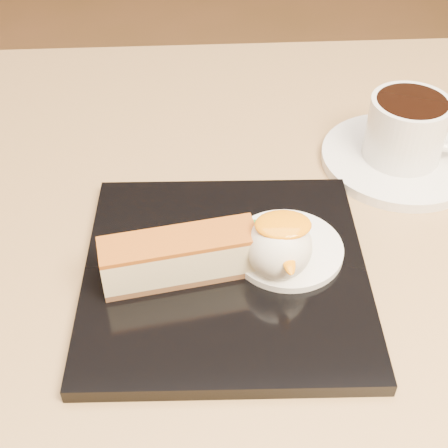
{
  "coord_description": "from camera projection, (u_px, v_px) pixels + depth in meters",
  "views": [
    {
      "loc": [
        -0.06,
        -0.34,
        1.08
      ],
      "look_at": [
        -0.04,
        0.01,
        0.76
      ],
      "focal_mm": 50.0,
      "sensor_mm": 36.0,
      "label": 1
    }
  ],
  "objects": [
    {
      "name": "mint_sprig",
      "position": [
        248.0,
        226.0,
        0.51
      ],
      "size": [
        0.03,
        0.02,
        0.0
      ],
      "color": "green",
      "rests_on": "cream_smear"
    },
    {
      "name": "ice_cream_scoop",
      "position": [
        279.0,
        247.0,
        0.47
      ],
      "size": [
        0.05,
        0.05,
        0.05
      ],
      "primitive_type": "sphere",
      "color": "white",
      "rests_on": "cream_smear"
    },
    {
      "name": "table",
      "position": [
        263.0,
        380.0,
        0.61
      ],
      "size": [
        0.8,
        0.8,
        0.72
      ],
      "color": "black",
      "rests_on": "ground"
    },
    {
      "name": "mango_sauce",
      "position": [
        283.0,
        225.0,
        0.46
      ],
      "size": [
        0.04,
        0.03,
        0.01
      ],
      "primitive_type": "ellipsoid",
      "color": "orange",
      "rests_on": "ice_cream_scoop"
    },
    {
      "name": "dessert_plate",
      "position": [
        225.0,
        273.0,
        0.49
      ],
      "size": [
        0.23,
        0.23,
        0.01
      ],
      "primitive_type": "cube",
      "rotation": [
        0.0,
        0.0,
        -0.04
      ],
      "color": "black",
      "rests_on": "table"
    },
    {
      "name": "coffee_cup",
      "position": [
        408.0,
        128.0,
        0.58
      ],
      "size": [
        0.1,
        0.07,
        0.06
      ],
      "rotation": [
        0.0,
        0.0,
        -0.22
      ],
      "color": "white",
      "rests_on": "saucer"
    },
    {
      "name": "cream_smear",
      "position": [
        287.0,
        249.0,
        0.5
      ],
      "size": [
        0.09,
        0.09,
        0.01
      ],
      "primitive_type": "cylinder",
      "color": "white",
      "rests_on": "dessert_plate"
    },
    {
      "name": "cheesecake",
      "position": [
        179.0,
        257.0,
        0.47
      ],
      "size": [
        0.12,
        0.05,
        0.04
      ],
      "rotation": [
        0.0,
        0.0,
        0.17
      ],
      "color": "brown",
      "rests_on": "dessert_plate"
    },
    {
      "name": "saucer",
      "position": [
        399.0,
        159.0,
        0.6
      ],
      "size": [
        0.15,
        0.15,
        0.01
      ],
      "primitive_type": "cylinder",
      "color": "white",
      "rests_on": "table"
    }
  ]
}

